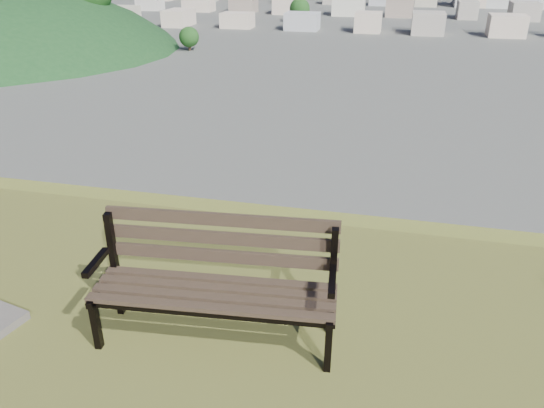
# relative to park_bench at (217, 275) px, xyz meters

# --- Properties ---
(park_bench) EXTENTS (1.97, 0.79, 1.00)m
(park_bench) POSITION_rel_park_bench_xyz_m (0.00, 0.00, 0.00)
(park_bench) COLOR #3A2B21
(park_bench) RESTS_ON hilltop_mesa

